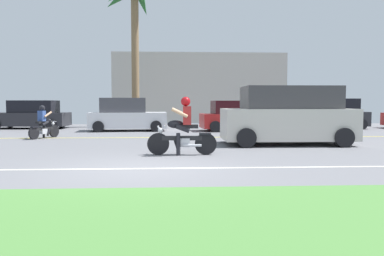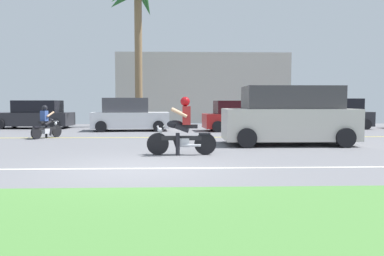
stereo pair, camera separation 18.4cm
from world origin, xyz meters
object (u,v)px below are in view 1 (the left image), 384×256
parked_car_1 (127,116)px  palm_tree_0 (135,4)px  motorcyclist (183,130)px  parked_car_2 (237,117)px  parked_car_3 (333,115)px  parked_car_0 (31,115)px  motorcyclist_distant (44,124)px  suv_nearby (288,116)px

parked_car_1 → palm_tree_0: 7.45m
motorcyclist → palm_tree_0: (-2.48, 12.92, 6.68)m
palm_tree_0 → parked_car_1: bearing=-92.4°
parked_car_2 → parked_car_3: 5.90m
motorcyclist → palm_tree_0: bearing=100.9°
palm_tree_0 → parked_car_0: bearing=-166.3°
parked_car_3 → motorcyclist_distant: 15.28m
palm_tree_0 → parked_car_3: bearing=-11.6°
parked_car_3 → parked_car_1: bearing=-174.1°
parked_car_2 → palm_tree_0: bearing=145.7°
parked_car_0 → motorcyclist_distant: parked_car_0 is taller
parked_car_2 → motorcyclist_distant: bearing=-156.1°
motorcyclist → suv_nearby: size_ratio=0.41×
parked_car_3 → motorcyclist_distant: bearing=-159.7°
motorcyclist → palm_tree_0: 14.76m
parked_car_2 → parked_car_3: bearing=14.7°
motorcyclist → parked_car_2: (3.11, 9.11, 0.04)m
parked_car_2 → suv_nearby: bearing=-84.4°
motorcyclist_distant → motorcyclist: bearing=-43.9°
suv_nearby → palm_tree_0: (-6.23, 10.37, 6.39)m
motorcyclist → suv_nearby: suv_nearby is taller
motorcyclist → suv_nearby: (3.75, 2.55, 0.29)m
parked_car_2 → palm_tree_0: 9.48m
parked_car_2 → motorcyclist_distant: (-8.62, -3.81, -0.15)m
parked_car_1 → suv_nearby: bearing=-47.1°
motorcyclist → parked_car_3: bearing=50.3°
suv_nearby → parked_car_3: (5.06, 8.06, -0.20)m
motorcyclist → parked_car_1: (-2.62, 9.42, 0.10)m
parked_car_0 → palm_tree_0: size_ratio=0.47×
parked_car_1 → parked_car_2: 5.74m
suv_nearby → motorcyclist_distant: suv_nearby is taller
suv_nearby → parked_car_1: 9.37m
parked_car_0 → parked_car_1: (5.60, -2.10, 0.05)m
parked_car_0 → palm_tree_0: 8.88m
motorcyclist → suv_nearby: 4.55m
motorcyclist → palm_tree_0: size_ratio=0.22×
motorcyclist → motorcyclist_distant: 7.65m
suv_nearby → parked_car_1: suv_nearby is taller
suv_nearby → parked_car_2: 6.59m
suv_nearby → parked_car_0: size_ratio=1.09×
palm_tree_0 → suv_nearby: bearing=-59.0°
parked_car_0 → palm_tree_0: palm_tree_0 is taller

